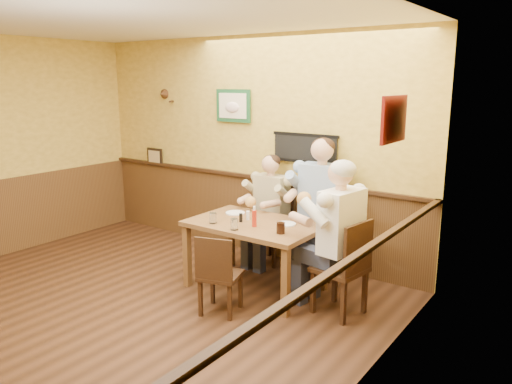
# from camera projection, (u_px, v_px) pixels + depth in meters

# --- Properties ---
(room) EXTENTS (5.02, 5.03, 2.81)m
(room) POSITION_uv_depth(u_px,v_px,m) (107.00, 143.00, 4.48)
(room) COLOR #321C0F
(room) RESTS_ON ground
(dining_table) EXTENTS (1.40, 0.90, 0.75)m
(dining_table) POSITION_uv_depth(u_px,v_px,m) (255.00, 231.00, 5.38)
(dining_table) COLOR brown
(dining_table) RESTS_ON ground
(chair_back_left) EXTENTS (0.41, 0.41, 0.86)m
(chair_back_left) POSITION_uv_depth(u_px,v_px,m) (271.00, 229.00, 6.22)
(chair_back_left) COLOR #3A2312
(chair_back_left) RESTS_ON ground
(chair_back_right) EXTENTS (0.51, 0.51, 1.02)m
(chair_back_right) POSITION_uv_depth(u_px,v_px,m) (321.00, 233.00, 5.80)
(chair_back_right) COLOR #3A2312
(chair_back_right) RESTS_ON ground
(chair_right_end) EXTENTS (0.51, 0.51, 0.96)m
(chair_right_end) POSITION_uv_depth(u_px,v_px,m) (340.00, 267.00, 4.82)
(chair_right_end) COLOR #3A2312
(chair_right_end) RESTS_ON ground
(chair_near_side) EXTENTS (0.47, 0.47, 0.81)m
(chair_near_side) POSITION_uv_depth(u_px,v_px,m) (221.00, 273.00, 4.86)
(chair_near_side) COLOR #3A2312
(chair_near_side) RESTS_ON ground
(diner_tan_shirt) EXTENTS (0.59, 0.59, 1.22)m
(diner_tan_shirt) POSITION_uv_depth(u_px,v_px,m) (271.00, 215.00, 6.18)
(diner_tan_shirt) COLOR #C3B586
(diner_tan_shirt) RESTS_ON ground
(diner_blue_polo) EXTENTS (0.73, 0.73, 1.45)m
(diner_blue_polo) POSITION_uv_depth(u_px,v_px,m) (321.00, 215.00, 5.75)
(diner_blue_polo) COLOR #87A3CA
(diner_blue_polo) RESTS_ON ground
(diner_white_elder) EXTENTS (0.73, 0.73, 1.37)m
(diner_white_elder) POSITION_uv_depth(u_px,v_px,m) (341.00, 247.00, 4.78)
(diner_white_elder) COLOR white
(diner_white_elder) RESTS_ON ground
(water_glass_left) EXTENTS (0.09, 0.09, 0.11)m
(water_glass_left) POSITION_uv_depth(u_px,v_px,m) (213.00, 218.00, 5.31)
(water_glass_left) COLOR silver
(water_glass_left) RESTS_ON dining_table
(water_glass_mid) EXTENTS (0.08, 0.08, 0.12)m
(water_glass_mid) POSITION_uv_depth(u_px,v_px,m) (234.00, 224.00, 5.08)
(water_glass_mid) COLOR white
(water_glass_mid) RESTS_ON dining_table
(cola_tumbler) EXTENTS (0.09, 0.09, 0.11)m
(cola_tumbler) POSITION_uv_depth(u_px,v_px,m) (281.00, 228.00, 4.96)
(cola_tumbler) COLOR black
(cola_tumbler) RESTS_ON dining_table
(hot_sauce_bottle) EXTENTS (0.05, 0.05, 0.20)m
(hot_sauce_bottle) POSITION_uv_depth(u_px,v_px,m) (254.00, 217.00, 5.18)
(hot_sauce_bottle) COLOR #B22612
(hot_sauce_bottle) RESTS_ON dining_table
(salt_shaker) EXTENTS (0.05, 0.05, 0.10)m
(salt_shaker) POSITION_uv_depth(u_px,v_px,m) (248.00, 215.00, 5.44)
(salt_shaker) COLOR white
(salt_shaker) RESTS_ON dining_table
(pepper_shaker) EXTENTS (0.05, 0.05, 0.09)m
(pepper_shaker) POSITION_uv_depth(u_px,v_px,m) (241.00, 218.00, 5.36)
(pepper_shaker) COLOR black
(pepper_shaker) RESTS_ON dining_table
(plate_far_left) EXTENTS (0.28, 0.28, 0.01)m
(plate_far_left) POSITION_uv_depth(u_px,v_px,m) (235.00, 213.00, 5.71)
(plate_far_left) COLOR white
(plate_far_left) RESTS_ON dining_table
(plate_far_right) EXTENTS (0.22, 0.22, 0.01)m
(plate_far_right) POSITION_uv_depth(u_px,v_px,m) (286.00, 224.00, 5.27)
(plate_far_right) COLOR white
(plate_far_right) RESTS_ON dining_table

